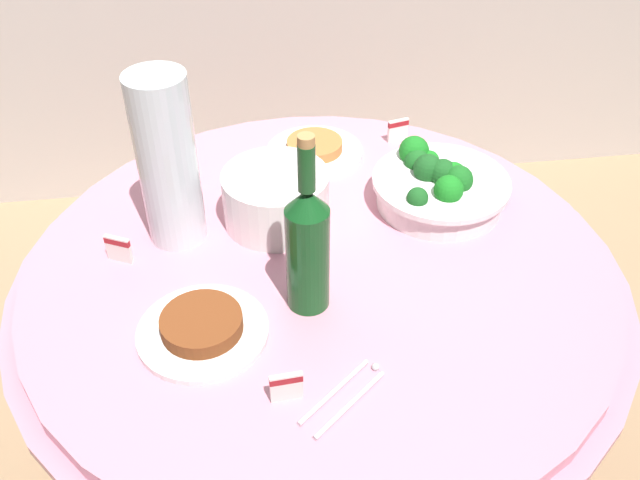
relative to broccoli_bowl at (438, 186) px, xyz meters
The scene contains 12 objects.
ground_plane 0.84m from the broccoli_bowl, 150.59° to the right, with size 6.00×6.00×0.00m, color #9E7F5B.
buffet_table 0.51m from the broccoli_bowl, 150.59° to the right, with size 1.16×1.16×0.74m.
broccoli_bowl is the anchor object (origin of this frame).
plate_stack 0.33m from the broccoli_bowl, behind, with size 0.21×0.21×0.11m.
wine_bottle 0.40m from the broccoli_bowl, 139.58° to the right, with size 0.07×0.07×0.34m.
decorative_fruit_vase 0.54m from the broccoli_bowl, behind, with size 0.11×0.11×0.34m.
serving_tongs 0.54m from the broccoli_bowl, 119.77° to the right, with size 0.15×0.14×0.01m.
food_plate_stir_fry 0.58m from the broccoli_bowl, 147.42° to the right, with size 0.22×0.22×0.04m.
food_plate_peanuts 0.32m from the broccoli_bowl, 135.78° to the left, with size 0.22×0.22×0.04m.
label_placard_front 0.58m from the broccoli_bowl, 127.86° to the right, with size 0.05×0.01×0.05m.
label_placard_mid 0.64m from the broccoli_bowl, behind, with size 0.05×0.03×0.05m.
label_placard_rear 0.26m from the broccoli_bowl, 95.91° to the left, with size 0.05×0.02×0.05m.
Camera 1 is at (-0.13, -0.98, 1.60)m, focal length 38.98 mm.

